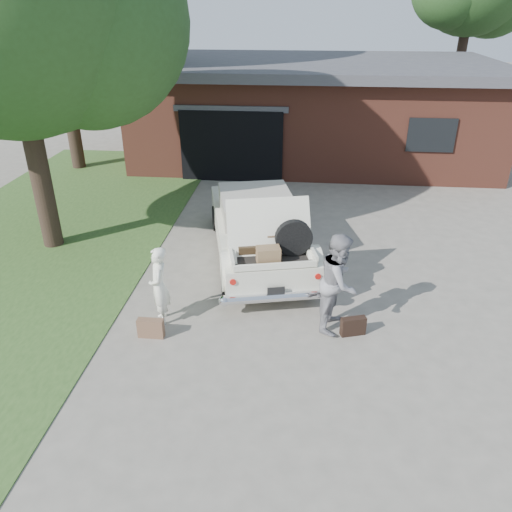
{
  "coord_description": "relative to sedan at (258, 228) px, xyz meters",
  "views": [
    {
      "loc": [
        0.78,
        -7.25,
        5.14
      ],
      "look_at": [
        0.0,
        0.6,
        1.1
      ],
      "focal_mm": 35.0,
      "sensor_mm": 36.0,
      "label": 1
    }
  ],
  "objects": [
    {
      "name": "suitcase_right",
      "position": [
        1.9,
        -2.76,
        -0.54
      ],
      "size": [
        0.45,
        0.26,
        0.33
      ],
      "primitive_type": "cube",
      "rotation": [
        0.0,
        0.0,
        0.31
      ],
      "color": "black",
      "rests_on": "ground"
    },
    {
      "name": "tree_left",
      "position": [
        -4.79,
        0.17,
        4.44
      ],
      "size": [
        6.52,
        5.67,
        8.21
      ],
      "color": "#38281E",
      "rests_on": "ground"
    },
    {
      "name": "woman_right",
      "position": [
        1.62,
        -2.52,
        0.18
      ],
      "size": [
        0.89,
        1.02,
        1.77
      ],
      "primitive_type": "imported",
      "rotation": [
        0.0,
        0.0,
        1.29
      ],
      "color": "gray",
      "rests_on": "ground"
    },
    {
      "name": "grass_strip",
      "position": [
        -5.35,
        0.3,
        -0.7
      ],
      "size": [
        6.0,
        16.0,
        0.02
      ],
      "primitive_type": "cube",
      "color": "#2D4C1E",
      "rests_on": "ground"
    },
    {
      "name": "sedan",
      "position": [
        0.0,
        0.0,
        0.0
      ],
      "size": [
        2.9,
        5.11,
        1.88
      ],
      "rotation": [
        0.0,
        0.0,
        0.23
      ],
      "color": "silver",
      "rests_on": "ground"
    },
    {
      "name": "house",
      "position": [
        1.14,
        8.77,
        0.96
      ],
      "size": [
        12.8,
        7.8,
        3.3
      ],
      "color": "brown",
      "rests_on": "ground"
    },
    {
      "name": "woman_left",
      "position": [
        -1.48,
        -2.68,
        0.02
      ],
      "size": [
        0.47,
        0.6,
        1.45
      ],
      "primitive_type": "imported",
      "rotation": [
        0.0,
        0.0,
        -1.31
      ],
      "color": "white",
      "rests_on": "ground"
    },
    {
      "name": "ground",
      "position": [
        0.15,
        -2.7,
        -0.71
      ],
      "size": [
        90.0,
        90.0,
        0.0
      ],
      "primitive_type": "plane",
      "color": "gray",
      "rests_on": "ground"
    },
    {
      "name": "suitcase_left",
      "position": [
        -1.54,
        -3.16,
        -0.54
      ],
      "size": [
        0.45,
        0.14,
        0.35
      ],
      "primitive_type": "cube",
      "rotation": [
        0.0,
        0.0,
        -0.0
      ],
      "color": "brown",
      "rests_on": "ground"
    }
  ]
}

